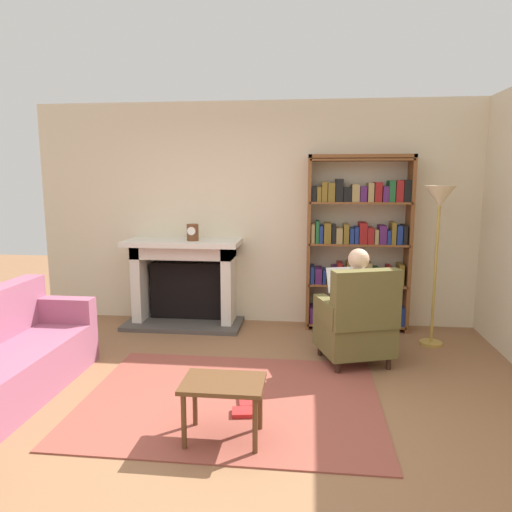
% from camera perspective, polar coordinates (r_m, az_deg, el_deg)
% --- Properties ---
extents(ground, '(14.00, 14.00, 0.00)m').
position_cam_1_polar(ground, '(3.81, -3.74, -18.85)').
color(ground, '#8E6140').
extents(back_wall, '(5.60, 0.10, 2.70)m').
position_cam_1_polar(back_wall, '(5.89, 0.52, 5.04)').
color(back_wall, beige).
rests_on(back_wall, ground).
extents(area_rug, '(2.40, 1.80, 0.01)m').
position_cam_1_polar(area_rug, '(4.07, -2.96, -16.80)').
color(area_rug, brown).
rests_on(area_rug, ground).
extents(fireplace, '(1.42, 0.64, 1.05)m').
position_cam_1_polar(fireplace, '(5.93, -8.50, -2.74)').
color(fireplace, '#4C4742').
rests_on(fireplace, ground).
extents(mantel_clock, '(0.14, 0.14, 0.20)m').
position_cam_1_polar(mantel_clock, '(5.70, -7.60, 2.83)').
color(mantel_clock, brown).
rests_on(mantel_clock, fireplace).
extents(bookshelf, '(1.19, 0.32, 2.06)m').
position_cam_1_polar(bookshelf, '(5.72, 12.19, 1.08)').
color(bookshelf, brown).
rests_on(bookshelf, ground).
extents(armchair_reading, '(0.80, 0.79, 0.97)m').
position_cam_1_polar(armchair_reading, '(4.71, 12.03, -7.79)').
color(armchair_reading, '#331E14').
rests_on(armchair_reading, ground).
extents(seated_reader, '(0.48, 0.59, 1.14)m').
position_cam_1_polar(seated_reader, '(4.76, 11.53, -5.13)').
color(seated_reader, silver).
rests_on(seated_reader, ground).
extents(sofa_floral, '(0.72, 1.70, 0.85)m').
position_cam_1_polar(sofa_floral, '(4.54, -27.84, -10.77)').
color(sofa_floral, '#9E5671').
rests_on(sofa_floral, ground).
extents(side_table, '(0.56, 0.39, 0.43)m').
position_cam_1_polar(side_table, '(3.38, -3.96, -15.77)').
color(side_table, brown).
rests_on(side_table, ground).
extents(scattered_books, '(0.22, 0.39, 0.03)m').
position_cam_1_polar(scattered_books, '(3.91, -1.07, -17.52)').
color(scattered_books, red).
rests_on(scattered_books, area_rug).
extents(floor_lamp, '(0.32, 0.32, 1.72)m').
position_cam_1_polar(floor_lamp, '(5.32, 21.10, 5.08)').
color(floor_lamp, '#B7933F').
rests_on(floor_lamp, ground).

